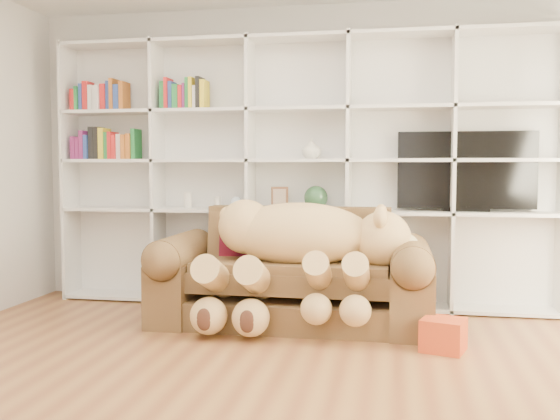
% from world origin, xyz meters
% --- Properties ---
extents(floor, '(5.00, 5.00, 0.00)m').
position_xyz_m(floor, '(0.00, 0.00, 0.00)').
color(floor, brown).
rests_on(floor, ground).
extents(wall_back, '(5.00, 0.02, 2.70)m').
position_xyz_m(wall_back, '(0.00, 2.50, 1.35)').
color(wall_back, silver).
rests_on(wall_back, floor).
extents(bookshelf, '(4.43, 0.35, 2.40)m').
position_xyz_m(bookshelf, '(-0.24, 2.36, 1.31)').
color(bookshelf, silver).
rests_on(bookshelf, floor).
extents(sofa, '(2.16, 0.93, 0.91)m').
position_xyz_m(sofa, '(0.05, 1.68, 0.34)').
color(sofa, brown).
rests_on(sofa, floor).
extents(teddy_bear, '(1.65, 0.89, 0.96)m').
position_xyz_m(teddy_bear, '(0.12, 1.50, 0.64)').
color(teddy_bear, tan).
rests_on(teddy_bear, sofa).
extents(throw_pillow, '(0.36, 0.22, 0.36)m').
position_xyz_m(throw_pillow, '(-0.41, 1.84, 0.63)').
color(throw_pillow, '#580F19').
rests_on(throw_pillow, sofa).
extents(gift_box, '(0.34, 0.33, 0.22)m').
position_xyz_m(gift_box, '(1.18, 1.11, 0.11)').
color(gift_box, '#CB421B').
rests_on(gift_box, floor).
extents(tv, '(1.15, 0.18, 0.68)m').
position_xyz_m(tv, '(1.44, 2.35, 1.20)').
color(tv, black).
rests_on(tv, bookshelf).
extents(picture_frame, '(0.15, 0.06, 0.19)m').
position_xyz_m(picture_frame, '(-0.17, 2.30, 0.97)').
color(picture_frame, '#52301C').
rests_on(picture_frame, bookshelf).
extents(green_vase, '(0.21, 0.21, 0.21)m').
position_xyz_m(green_vase, '(0.15, 2.30, 0.97)').
color(green_vase, '#2B5532').
rests_on(green_vase, bookshelf).
extents(figurine_tall, '(0.09, 0.09, 0.14)m').
position_xyz_m(figurine_tall, '(-1.04, 2.30, 0.94)').
color(figurine_tall, silver).
rests_on(figurine_tall, bookshelf).
extents(figurine_short, '(0.08, 0.08, 0.11)m').
position_xyz_m(figurine_short, '(-0.75, 2.30, 0.92)').
color(figurine_short, silver).
rests_on(figurine_short, bookshelf).
extents(snow_globe, '(0.11, 0.11, 0.11)m').
position_xyz_m(snow_globe, '(-0.58, 2.30, 0.92)').
color(snow_globe, white).
rests_on(snow_globe, bookshelf).
extents(shelf_vase, '(0.18, 0.18, 0.18)m').
position_xyz_m(shelf_vase, '(0.11, 2.30, 1.40)').
color(shelf_vase, silver).
rests_on(shelf_vase, bookshelf).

